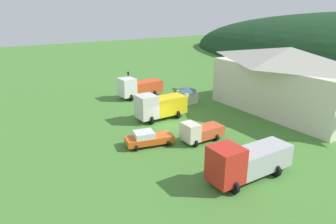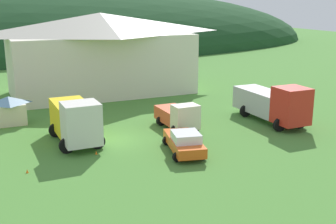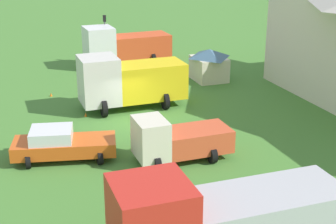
{
  "view_description": "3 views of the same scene",
  "coord_description": "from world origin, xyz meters",
  "px_view_note": "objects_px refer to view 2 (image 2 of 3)",
  "views": [
    {
      "loc": [
        30.33,
        -19.46,
        14.24
      ],
      "look_at": [
        0.01,
        -0.11,
        1.9
      ],
      "focal_mm": 32.93,
      "sensor_mm": 36.0,
      "label": 1
    },
    {
      "loc": [
        -9.42,
        -30.92,
        10.65
      ],
      "look_at": [
        4.13,
        -0.86,
        1.97
      ],
      "focal_mm": 46.34,
      "sensor_mm": 36.0,
      "label": 2
    },
    {
      "loc": [
        27.27,
        -7.67,
        10.96
      ],
      "look_at": [
        2.33,
        1.24,
        1.37
      ],
      "focal_mm": 53.65,
      "sensor_mm": 36.0,
      "label": 3
    }
  ],
  "objects_px": {
    "depot_building": "(101,52)",
    "traffic_cone_mid_row": "(27,173)",
    "play_shed_cream": "(9,110)",
    "service_pickup_orange": "(184,142)",
    "light_truck_cream": "(178,116)",
    "flatbed_truck_yellow": "(75,120)",
    "crane_truck_red": "(273,103)",
    "traffic_cone_near_pickup": "(96,154)"
  },
  "relations": [
    {
      "from": "depot_building",
      "to": "traffic_cone_mid_row",
      "type": "height_order",
      "value": "depot_building"
    },
    {
      "from": "play_shed_cream",
      "to": "service_pickup_orange",
      "type": "xyz_separation_m",
      "value": [
        10.62,
        -12.87,
        -0.43
      ]
    },
    {
      "from": "light_truck_cream",
      "to": "traffic_cone_mid_row",
      "type": "relative_size",
      "value": 10.19
    },
    {
      "from": "flatbed_truck_yellow",
      "to": "service_pickup_orange",
      "type": "distance_m",
      "value": 8.44
    },
    {
      "from": "service_pickup_orange",
      "to": "traffic_cone_mid_row",
      "type": "relative_size",
      "value": 11.37
    },
    {
      "from": "service_pickup_orange",
      "to": "traffic_cone_mid_row",
      "type": "xyz_separation_m",
      "value": [
        -10.64,
        0.78,
        -0.83
      ]
    },
    {
      "from": "crane_truck_red",
      "to": "flatbed_truck_yellow",
      "type": "bearing_deg",
      "value": -94.74
    },
    {
      "from": "crane_truck_red",
      "to": "depot_building",
      "type": "bearing_deg",
      "value": -150.33
    },
    {
      "from": "depot_building",
      "to": "crane_truck_red",
      "type": "xyz_separation_m",
      "value": [
        10.22,
        -18.25,
        -2.91
      ]
    },
    {
      "from": "play_shed_cream",
      "to": "traffic_cone_near_pickup",
      "type": "height_order",
      "value": "play_shed_cream"
    },
    {
      "from": "traffic_cone_near_pickup",
      "to": "traffic_cone_mid_row",
      "type": "bearing_deg",
      "value": -162.61
    },
    {
      "from": "light_truck_cream",
      "to": "play_shed_cream",
      "type": "bearing_deg",
      "value": -120.85
    },
    {
      "from": "traffic_cone_near_pickup",
      "to": "light_truck_cream",
      "type": "bearing_deg",
      "value": 21.31
    },
    {
      "from": "service_pickup_orange",
      "to": "traffic_cone_mid_row",
      "type": "height_order",
      "value": "service_pickup_orange"
    },
    {
      "from": "traffic_cone_near_pickup",
      "to": "service_pickup_orange",
      "type": "bearing_deg",
      "value": -21.72
    },
    {
      "from": "light_truck_cream",
      "to": "service_pickup_orange",
      "type": "bearing_deg",
      "value": -21.65
    },
    {
      "from": "flatbed_truck_yellow",
      "to": "crane_truck_red",
      "type": "distance_m",
      "value": 17.11
    },
    {
      "from": "flatbed_truck_yellow",
      "to": "crane_truck_red",
      "type": "height_order",
      "value": "crane_truck_red"
    },
    {
      "from": "play_shed_cream",
      "to": "flatbed_truck_yellow",
      "type": "xyz_separation_m",
      "value": [
        4.12,
        -7.59,
        0.59
      ]
    },
    {
      "from": "play_shed_cream",
      "to": "light_truck_cream",
      "type": "relative_size",
      "value": 0.59
    },
    {
      "from": "depot_building",
      "to": "traffic_cone_near_pickup",
      "type": "distance_m",
      "value": 21.14
    },
    {
      "from": "play_shed_cream",
      "to": "service_pickup_orange",
      "type": "bearing_deg",
      "value": -50.48
    },
    {
      "from": "depot_building",
      "to": "light_truck_cream",
      "type": "height_order",
      "value": "depot_building"
    },
    {
      "from": "service_pickup_orange",
      "to": "traffic_cone_near_pickup",
      "type": "relative_size",
      "value": 11.47
    },
    {
      "from": "play_shed_cream",
      "to": "traffic_cone_mid_row",
      "type": "distance_m",
      "value": 12.16
    },
    {
      "from": "flatbed_truck_yellow",
      "to": "traffic_cone_near_pickup",
      "type": "relative_size",
      "value": 14.37
    },
    {
      "from": "traffic_cone_mid_row",
      "to": "depot_building",
      "type": "bearing_deg",
      "value": 62.69
    },
    {
      "from": "service_pickup_orange",
      "to": "traffic_cone_near_pickup",
      "type": "height_order",
      "value": "service_pickup_orange"
    },
    {
      "from": "play_shed_cream",
      "to": "service_pickup_orange",
      "type": "height_order",
      "value": "play_shed_cream"
    },
    {
      "from": "depot_building",
      "to": "play_shed_cream",
      "type": "relative_size",
      "value": 7.41
    },
    {
      "from": "traffic_cone_near_pickup",
      "to": "crane_truck_red",
      "type": "bearing_deg",
      "value": 5.06
    },
    {
      "from": "play_shed_cream",
      "to": "traffic_cone_mid_row",
      "type": "height_order",
      "value": "play_shed_cream"
    },
    {
      "from": "traffic_cone_mid_row",
      "to": "service_pickup_orange",
      "type": "bearing_deg",
      "value": -4.19
    },
    {
      "from": "flatbed_truck_yellow",
      "to": "light_truck_cream",
      "type": "height_order",
      "value": "flatbed_truck_yellow"
    },
    {
      "from": "depot_building",
      "to": "flatbed_truck_yellow",
      "type": "height_order",
      "value": "depot_building"
    },
    {
      "from": "play_shed_cream",
      "to": "traffic_cone_near_pickup",
      "type": "distance_m",
      "value": 11.7
    },
    {
      "from": "crane_truck_red",
      "to": "light_truck_cream",
      "type": "bearing_deg",
      "value": -100.5
    },
    {
      "from": "flatbed_truck_yellow",
      "to": "traffic_cone_near_pickup",
      "type": "bearing_deg",
      "value": 13.27
    },
    {
      "from": "light_truck_cream",
      "to": "crane_truck_red",
      "type": "xyz_separation_m",
      "value": [
        8.44,
        -1.63,
        0.62
      ]
    },
    {
      "from": "depot_building",
      "to": "traffic_cone_mid_row",
      "type": "relative_size",
      "value": 44.86
    },
    {
      "from": "play_shed_cream",
      "to": "traffic_cone_near_pickup",
      "type": "relative_size",
      "value": 6.11
    },
    {
      "from": "flatbed_truck_yellow",
      "to": "play_shed_cream",
      "type": "bearing_deg",
      "value": -151.89
    }
  ]
}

